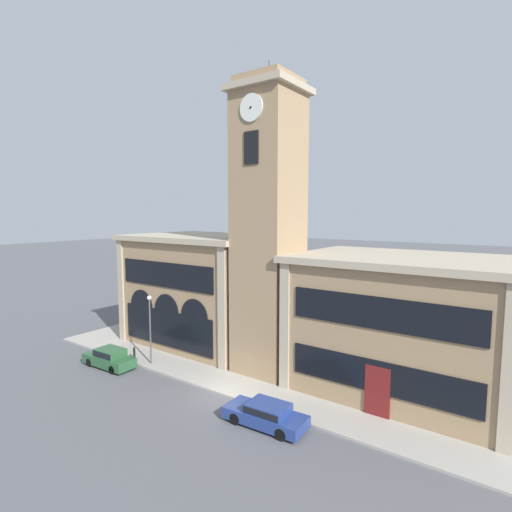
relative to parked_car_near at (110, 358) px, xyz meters
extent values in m
plane|color=#56565B|center=(10.46, 1.38, -0.77)|extent=(300.00, 300.00, 0.00)
cube|color=#A39E93|center=(10.46, 8.64, -0.70)|extent=(39.73, 14.53, 0.15)
cube|color=#9E7F5B|center=(10.46, 6.65, 9.46)|extent=(4.20, 4.20, 20.46)
cube|color=tan|center=(10.46, 6.65, 19.91)|extent=(4.90, 4.90, 0.45)
cube|color=#9E7F5B|center=(10.46, 6.65, 20.44)|extent=(3.87, 3.87, 0.60)
cylinder|color=#4C4C51|center=(10.46, 6.65, 21.34)|extent=(0.10, 0.10, 1.20)
cylinder|color=silver|center=(10.46, 4.50, 18.26)|extent=(1.86, 0.10, 1.86)
cylinder|color=black|center=(10.46, 4.43, 18.26)|extent=(0.15, 0.04, 0.15)
cylinder|color=silver|center=(8.30, 6.65, 18.26)|extent=(0.10, 1.86, 1.86)
cylinder|color=black|center=(8.23, 6.65, 18.26)|extent=(0.04, 0.15, 0.15)
cube|color=black|center=(10.46, 4.51, 15.63)|extent=(1.18, 0.10, 2.20)
cube|color=#9E7F5B|center=(1.57, 9.23, 4.00)|extent=(12.96, 9.36, 9.54)
cube|color=tan|center=(1.57, 9.23, 8.99)|extent=(13.66, 10.06, 0.45)
cube|color=tan|center=(-4.56, 4.49, 4.00)|extent=(0.70, 0.16, 9.54)
cube|color=tan|center=(7.70, 4.49, 4.00)|extent=(0.70, 0.16, 9.54)
cube|color=black|center=(1.57, 4.51, 6.10)|extent=(10.63, 0.10, 2.10)
cube|color=black|center=(1.57, 4.51, 1.52)|extent=(10.37, 0.10, 3.05)
cylinder|color=black|center=(-1.67, 4.50, 3.04)|extent=(2.85, 0.06, 2.85)
cylinder|color=black|center=(1.57, 4.50, 3.04)|extent=(2.85, 0.06, 2.85)
cylinder|color=black|center=(4.81, 4.50, 3.04)|extent=(2.85, 0.06, 2.85)
cube|color=#9E7F5B|center=(19.59, 9.23, 3.59)|extent=(13.46, 9.36, 8.73)
cube|color=tan|center=(19.59, 9.23, 8.18)|extent=(14.16, 10.06, 0.45)
cube|color=tan|center=(13.21, 4.49, 3.59)|extent=(0.70, 0.16, 8.73)
cube|color=tan|center=(25.97, 4.49, 3.59)|extent=(0.70, 0.16, 8.73)
cube|color=black|center=(19.59, 4.51, 5.51)|extent=(11.04, 0.10, 1.92)
cube|color=maroon|center=(19.59, 4.50, 0.80)|extent=(1.50, 0.12, 3.14)
cube|color=black|center=(19.59, 4.51, 1.74)|extent=(11.04, 0.10, 1.95)
cube|color=#285633|center=(-0.06, 0.00, -0.23)|extent=(4.56, 1.96, 0.73)
cube|color=#285633|center=(0.11, 0.01, 0.43)|extent=(2.23, 1.67, 0.58)
cube|color=black|center=(0.11, 0.01, 0.43)|extent=(2.14, 1.70, 0.44)
cylinder|color=black|center=(-1.41, -0.83, -0.45)|extent=(0.67, 0.25, 0.66)
cylinder|color=black|center=(-1.49, 0.68, -0.45)|extent=(0.67, 0.25, 0.66)
cylinder|color=black|center=(1.36, -0.69, -0.45)|extent=(0.67, 0.25, 0.66)
cylinder|color=black|center=(1.28, 0.83, -0.45)|extent=(0.67, 0.25, 0.66)
cube|color=navy|center=(14.74, 0.00, -0.26)|extent=(4.89, 2.12, 0.66)
cube|color=navy|center=(14.93, 0.01, 0.32)|extent=(2.39, 1.81, 0.50)
cube|color=black|center=(14.93, 0.01, 0.32)|extent=(2.30, 1.84, 0.37)
cylinder|color=black|center=(13.29, -0.91, -0.43)|extent=(0.69, 0.25, 0.68)
cylinder|color=black|center=(13.21, 0.75, -0.43)|extent=(0.69, 0.25, 0.68)
cylinder|color=black|center=(16.27, -0.76, -0.43)|extent=(0.69, 0.25, 0.68)
cylinder|color=black|center=(16.18, 0.90, -0.43)|extent=(0.69, 0.25, 0.68)
cylinder|color=#4C4C51|center=(2.30, 2.16, 1.93)|extent=(0.12, 0.12, 5.11)
sphere|color=silver|center=(2.30, 2.16, 4.66)|extent=(0.36, 0.36, 0.36)
cylinder|color=black|center=(0.57, 1.89, -0.17)|extent=(0.18, 0.18, 0.90)
sphere|color=black|center=(0.57, 1.89, 0.36)|extent=(0.16, 0.16, 0.16)
camera|label=1|loc=(26.86, -17.73, 11.23)|focal=28.00mm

